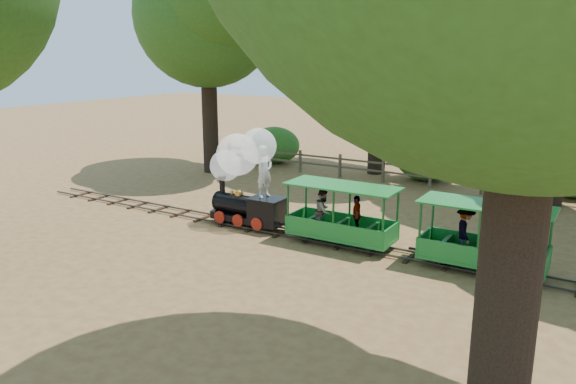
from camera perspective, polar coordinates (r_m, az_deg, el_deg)
The scene contains 10 objects.
ground at distance 16.41m, azimuth 2.38°, elevation -4.80°, with size 90.00×90.00×0.00m, color olive.
track at distance 16.39m, azimuth 2.38°, elevation -4.57°, with size 22.00×1.00×0.10m.
locomotive at distance 17.28m, azimuth -4.59°, elevation 2.23°, with size 2.76×1.30×3.17m.
carriage_front at distance 15.79m, azimuth 5.21°, elevation -2.76°, with size 3.14×1.28×1.63m.
carriage_rear at distance 14.56m, azimuth 19.26°, elevation -4.78°, with size 3.14×1.31×1.63m.
oak_nw at distance 25.45m, azimuth -8.23°, elevation 18.11°, with size 7.75×6.82×9.96m.
fence at distance 23.36m, azimuth 11.93°, elevation 2.07°, with size 18.10×0.10×1.00m.
shrub_west at distance 27.55m, azimuth -1.33°, elevation 4.81°, with size 2.56×1.97×1.77m, color #2D6B1E.
shrub_mid_w at distance 24.37m, azimuth 13.97°, elevation 3.38°, with size 2.80×2.15×1.94m, color #2D6B1E.
shrub_mid_e at distance 23.42m, azimuth 27.10°, elevation 1.18°, with size 2.05×1.57×1.42m, color #2D6B1E.
Camera 1 is at (7.47, -13.63, 5.28)m, focal length 35.00 mm.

